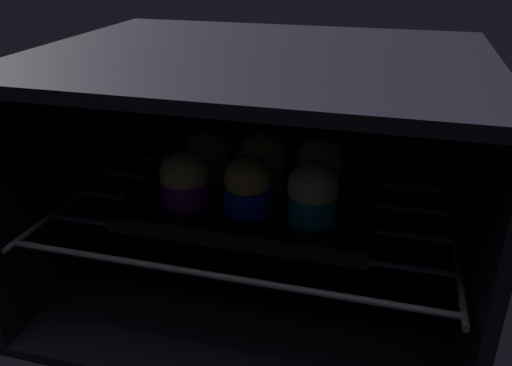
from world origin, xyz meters
TOP-DOWN VIEW (x-y plane):
  - oven_cavity at (0.00, 26.25)cm, footprint 59.00×47.00cm
  - oven_rack at (0.00, 22.00)cm, footprint 54.80×42.00cm
  - baking_tray at (0.00, 20.70)cm, footprint 33.76×25.14cm
  - muffin_row0_col0 at (-8.95, 16.20)cm, footprint 6.71×6.71cm
  - muffin_row0_col1 at (-0.01, 16.38)cm, footprint 6.57×6.57cm
  - muffin_row0_col2 at (8.82, 16.36)cm, footprint 6.74×6.74cm
  - muffin_row1_col0 at (-8.78, 25.04)cm, footprint 6.57×6.57cm
  - muffin_row1_col1 at (0.24, 24.70)cm, footprint 7.22×7.22cm
  - muffin_row1_col2 at (8.36, 24.66)cm, footprint 6.73×6.73cm

SIDE VIEW (x-z plane):
  - oven_rack at x=0.00cm, z-range 13.20..14.00cm
  - baking_tray at x=0.00cm, z-range 13.59..15.79cm
  - oven_cavity at x=0.00cm, z-range -1.50..35.50cm
  - muffin_row1_col0 at x=-8.78cm, z-range 14.82..22.31cm
  - muffin_row0_col0 at x=-8.95cm, z-range 14.87..22.58cm
  - muffin_row0_col1 at x=-0.01cm, z-range 14.71..23.09cm
  - muffin_row0_col2 at x=8.82cm, z-range 14.90..23.01cm
  - muffin_row1_col1 at x=0.24cm, z-range 14.90..23.23cm
  - muffin_row1_col2 at x=8.36cm, z-range 14.96..23.17cm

